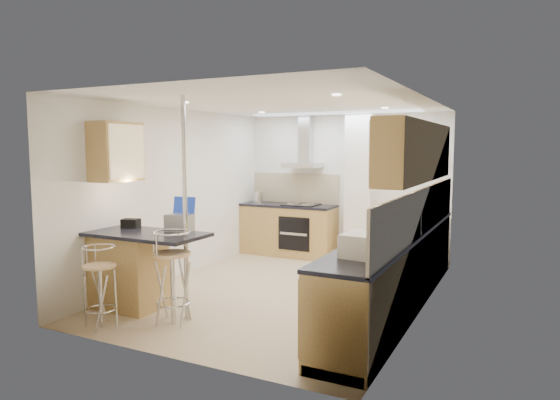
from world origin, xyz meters
The scene contains 16 objects.
ground centered at (0.00, 0.00, 0.00)m, with size 4.80×4.80×0.00m, color tan.
room_shell centered at (0.32, 0.38, 1.54)m, with size 3.64×4.84×2.51m.
right_counter centered at (1.50, 0.00, 0.46)m, with size 0.63×4.40×0.92m.
back_counter centered at (-0.95, 2.10, 0.46)m, with size 1.70×0.63×0.92m.
peninsula centered at (-1.12, -1.45, 0.48)m, with size 1.47×0.72×0.94m.
microwave centered at (1.58, 0.01, 1.05)m, with size 0.48×0.32×0.27m, color white.
laptop centered at (-0.81, -1.19, 1.04)m, with size 0.30×0.22×0.20m, color gray.
bag centered at (-1.51, -1.26, 1.00)m, with size 0.21×0.15×0.11m, color black.
bar_stool_near centered at (-1.18, -2.10, 0.45)m, with size 0.37×0.37×0.90m, color tan, non-canonical shape.
bar_stool_end centered at (-0.56, -1.66, 0.52)m, with size 0.42×0.42×1.04m, color tan, non-canonical shape.
jar_a centered at (1.46, 0.63, 1.01)m, with size 0.12×0.12×0.18m, color white.
jar_b centered at (1.57, 0.58, 0.99)m, with size 0.11×0.11×0.14m, color white.
jar_c centered at (1.66, -0.10, 1.03)m, with size 0.14×0.14×0.22m, color #BFB899.
jar_d centered at (1.46, -0.28, 0.98)m, with size 0.10×0.10×0.13m, color white.
bread_bin centered at (1.52, -1.46, 1.03)m, with size 0.33×0.41×0.22m, color white.
kettle centered at (-1.57, 2.11, 1.02)m, with size 0.16×0.16×0.20m, color silver.
Camera 1 is at (2.87, -5.90, 1.93)m, focal length 32.00 mm.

